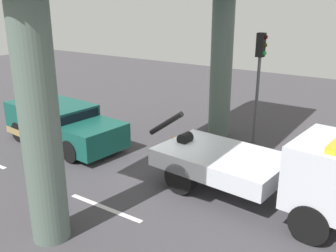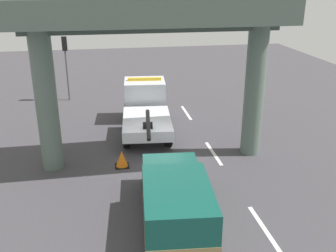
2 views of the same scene
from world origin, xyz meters
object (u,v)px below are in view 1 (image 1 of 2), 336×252
(tow_truck_white, at_px, (283,169))
(towed_van_green, at_px, (61,125))
(traffic_cone_orange, at_px, (172,145))
(traffic_light_near, at_px, (260,65))

(tow_truck_white, relative_size, towed_van_green, 1.37)
(tow_truck_white, relative_size, traffic_cone_orange, 9.97)
(traffic_light_near, bearing_deg, towed_van_green, -145.51)
(tow_truck_white, height_order, traffic_light_near, traffic_light_near)
(towed_van_green, distance_m, traffic_cone_orange, 4.64)
(towed_van_green, relative_size, traffic_cone_orange, 7.30)
(tow_truck_white, bearing_deg, traffic_cone_orange, 160.65)
(tow_truck_white, xyz_separation_m, towed_van_green, (-9.03, 0.08, -0.42))
(towed_van_green, distance_m, traffic_light_near, 8.22)
(towed_van_green, bearing_deg, tow_truck_white, -0.48)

